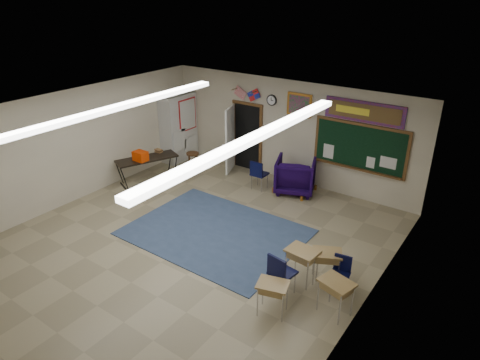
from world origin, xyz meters
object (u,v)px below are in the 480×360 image
Objects in this scene: folding_table at (148,168)px; wooden_stool at (193,163)px; wingback_armchair at (295,175)px; student_desk_front_left at (302,264)px; student_desk_front_right at (326,265)px.

folding_table is 2.79× the size of wooden_stool.
folding_table reaches higher than wingback_armchair.
folding_table is at bearing -120.59° from wooden_stool.
wingback_armchair is 4.08m from student_desk_front_left.
wooden_stool is (-5.28, 2.82, -0.06)m from student_desk_front_left.
student_desk_front_left is at bearing -171.44° from student_desk_front_right.
student_desk_front_left is 5.99m from wooden_stool.
wingback_armchair is 4.07m from student_desk_front_right.
student_desk_front_right is 6.22m from wooden_stool.
student_desk_front_right is (0.40, 0.28, -0.02)m from student_desk_front_left.
student_desk_front_left is 0.48m from student_desk_front_right.
wooden_stool is (-3.22, -0.70, -0.15)m from wingback_armchair.
wingback_armchair reaches higher than student_desk_front_left.
wooden_stool is (0.72, 1.22, -0.06)m from folding_table.
student_desk_front_left reaches higher than student_desk_front_right.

